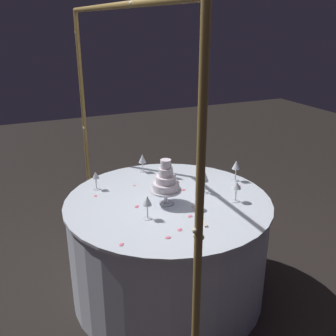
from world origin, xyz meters
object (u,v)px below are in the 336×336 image
Objects in this scene: tiered_cake at (166,182)px; wine_glass_5 at (236,186)px; main_table at (168,246)px; wine_glass_6 at (142,159)px; decorative_arch at (119,123)px; wine_glass_1 at (236,166)px; cake_knife at (200,217)px; wine_glass_3 at (96,177)px; wine_glass_4 at (169,164)px; wine_glass_0 at (147,202)px; wine_glass_2 at (205,178)px.

tiered_cake is 2.16× the size of wine_glass_5.
wine_glass_6 is (0.59, -0.02, 0.50)m from main_table.
decorative_arch is 12.91× the size of wine_glass_1.
wine_glass_5 is at bearing -71.79° from cake_knife.
wine_glass_6 is (0.59, -0.36, -0.49)m from decorative_arch.
wine_glass_5 is 0.90m from wine_glass_6.
tiered_cake is at bearing -138.95° from wine_glass_3.
wine_glass_3 is 0.60m from wine_glass_4.
decorative_arch reaches higher than tiered_cake.
decorative_arch is 6.70× the size of tiered_cake.
wine_glass_1 is (0.31, -0.87, 0.01)m from wine_glass_0.
main_table is at bearing 62.95° from wine_glass_5.
main_table is at bearing -132.49° from wine_glass_3.
main_table is 0.59m from wine_glass_2.
wine_glass_0 is 0.55× the size of cake_knife.
wine_glass_5 is (-0.22, -0.43, 0.51)m from main_table.
main_table is at bearing 177.77° from wine_glass_6.
tiered_cake is at bearing 143.16° from main_table.
wine_glass_5 is (-0.61, -0.85, 0.01)m from wine_glass_3.
wine_glass_2 is at bearing -154.70° from wine_glass_6.
wine_glass_0 is at bearing -152.79° from decorative_arch.
wine_glass_0 is at bearing 68.06° from cake_knife.
decorative_arch is at bearing 148.25° from wine_glass_6.
tiered_cake reaches higher than wine_glass_6.
main_table is 0.83m from wine_glass_1.
decorative_arch is at bearing 126.46° from wine_glass_4.
wine_glass_2 is at bearing -118.04° from wine_glass_3.
wine_glass_5 is at bearing 147.12° from wine_glass_1.
decorative_arch reaches higher than wine_glass_5.
cake_knife is at bearing -128.12° from decorative_arch.
wine_glass_0 reaches higher than wine_glass_6.
cake_knife is at bearing -144.92° from wine_glass_3.
wine_glass_0 is at bearing 144.87° from wine_glass_4.
wine_glass_0 is 0.57m from wine_glass_2.
wine_glass_3 is (0.29, 1.06, -0.02)m from wine_glass_1.
wine_glass_2 is 1.06× the size of wine_glass_6.
wine_glass_2 is at bearing -80.39° from tiered_cake.
wine_glass_0 is 0.71m from wine_glass_4.
wine_glass_0 is 0.92m from wine_glass_1.
wine_glass_1 reaches higher than cake_knife.
decorative_arch is 1.05m from main_table.
main_table is at bearing 13.90° from cake_knife.
tiered_cake reaches higher than cake_knife.
wine_glass_4 reaches higher than main_table.
wine_glass_1 is (0.10, -0.64, 0.52)m from main_table.
wine_glass_4 is (0.38, -0.52, -0.48)m from decorative_arch.
tiered_cake reaches higher than wine_glass_4.
wine_glass_3 is (0.44, 0.38, -0.06)m from tiered_cake.
tiered_cake is 1.12× the size of cake_knife.
wine_glass_6 is at bearing -31.75° from decorative_arch.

